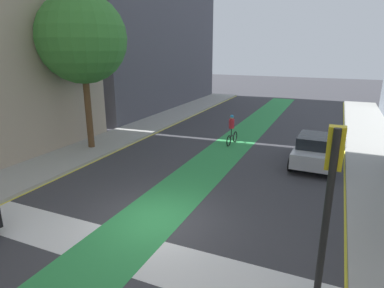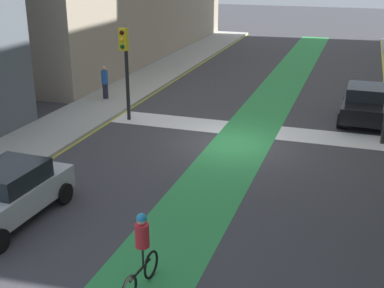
{
  "view_description": "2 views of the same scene",
  "coord_description": "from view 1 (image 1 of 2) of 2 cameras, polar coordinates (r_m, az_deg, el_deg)",
  "views": [
    {
      "loc": [
        5.2,
        -8.81,
        5.74
      ],
      "look_at": [
        -0.93,
        5.09,
        1.24
      ],
      "focal_mm": 30.72,
      "sensor_mm": 36.0,
      "label": 1
    },
    {
      "loc": [
        -4.54,
        18.8,
        7.1
      ],
      "look_at": [
        0.44,
        3.77,
        1.27
      ],
      "focal_mm": 48.21,
      "sensor_mm": 36.0,
      "label": 2
    }
  ],
  "objects": [
    {
      "name": "curb_stripe_left",
      "position": [
        15.36,
        -26.03,
        -7.19
      ],
      "size": [
        0.16,
        60.0,
        0.01
      ],
      "primitive_type": "cube",
      "color": "yellow",
      "rests_on": "ground_plane"
    },
    {
      "name": "sidewalk_left",
      "position": [
        16.46,
        -29.48,
        -5.87
      ],
      "size": [
        3.0,
        60.0,
        0.15
      ],
      "primitive_type": "cube",
      "color": "#9E9E99",
      "rests_on": "ground_plane"
    },
    {
      "name": "traffic_signal_near_right",
      "position": [
        7.76,
        22.96,
        -6.19
      ],
      "size": [
        0.35,
        0.52,
        4.15
      ],
      "color": "black",
      "rests_on": "ground_plane"
    },
    {
      "name": "cyclist_in_lane",
      "position": [
        20.01,
        6.93,
        2.6
      ],
      "size": [
        0.32,
        1.73,
        1.86
      ],
      "color": "black",
      "rests_on": "ground_plane"
    },
    {
      "name": "curb_stripe_right",
      "position": [
        10.55,
        25.36,
        -18.23
      ],
      "size": [
        0.16,
        60.0,
        0.01
      ],
      "primitive_type": "cube",
      "color": "yellow",
      "rests_on": "ground_plane"
    },
    {
      "name": "street_tree_near",
      "position": [
        19.23,
        -18.56,
        16.92
      ],
      "size": [
        4.77,
        4.77,
        8.4
      ],
      "color": "brown",
      "rests_on": "sidewalk_left"
    },
    {
      "name": "bike_lane_paint",
      "position": [
        11.88,
        -7.39,
        -12.52
      ],
      "size": [
        2.4,
        60.0,
        0.01
      ],
      "primitive_type": "cube",
      "color": "#2D8C47",
      "rests_on": "ground_plane"
    },
    {
      "name": "ground_plane",
      "position": [
        11.73,
        -6.02,
        -12.88
      ],
      "size": [
        120.0,
        120.0,
        0.0
      ],
      "primitive_type": "plane",
      "color": "#38383D"
    },
    {
      "name": "crosswalk_band",
      "position": [
        10.31,
        -11.78,
        -17.68
      ],
      "size": [
        12.0,
        1.8,
        0.01
      ],
      "primitive_type": "cube",
      "color": "silver",
      "rests_on": "ground_plane"
    },
    {
      "name": "car_silver_right_far",
      "position": [
        17.57,
        20.55,
        -0.9
      ],
      "size": [
        2.14,
        4.26,
        1.57
      ],
      "color": "#B2B7BF",
      "rests_on": "ground_plane"
    }
  ]
}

